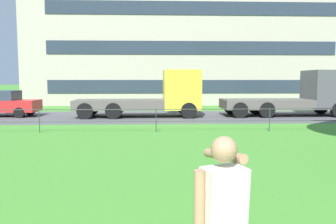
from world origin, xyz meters
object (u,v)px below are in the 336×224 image
car_red_center (3,103)px  flatbed_truck_left (301,96)px  flatbed_truck_far_left (157,96)px  apartment_building_background (187,2)px

car_red_center → flatbed_truck_left: 17.86m
flatbed_truck_far_left → car_red_center: bearing=177.0°
car_red_center → flatbed_truck_far_left: 9.14m
flatbed_truck_far_left → apartment_building_background: 17.19m
flatbed_truck_left → flatbed_truck_far_left: bearing=-178.9°
flatbed_truck_far_left → apartment_building_background: apartment_building_background is taller
flatbed_truck_left → apartment_building_background: apartment_building_background is taller
flatbed_truck_far_left → flatbed_truck_left: same height
car_red_center → flatbed_truck_far_left: flatbed_truck_far_left is taller
car_red_center → apartment_building_background: (12.23, 14.06, 9.07)m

